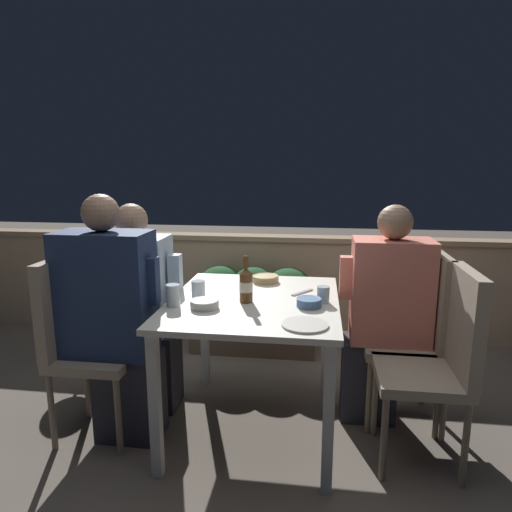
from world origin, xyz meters
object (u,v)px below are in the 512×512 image
beer_bottle (246,285)px  person_coral_top (383,315)px  chair_left_far (109,312)px  potted_plant (85,307)px  chair_left_near (78,331)px  person_blue_shirt (142,307)px  person_navy_jumper (114,320)px  chair_right_far (420,323)px  chair_right_near (444,351)px

beer_bottle → person_coral_top: bearing=19.4°
chair_left_far → potted_plant: (-0.46, 0.55, -0.17)m
chair_left_near → person_blue_shirt: bearing=54.5°
chair_left_near → chair_left_far: 0.32m
person_coral_top → potted_plant: size_ratio=1.81×
person_coral_top → beer_bottle: size_ratio=5.08×
person_navy_jumper → chair_right_far: (1.64, 0.37, -0.07)m
chair_right_near → person_coral_top: person_coral_top is taller
chair_right_far → person_coral_top: 0.21m
person_navy_jumper → person_blue_shirt: (0.02, 0.32, -0.03)m
chair_left_near → potted_plant: 0.99m
chair_left_far → person_coral_top: size_ratio=0.79×
person_navy_jumper → potted_plant: bearing=126.5°
person_navy_jumper → chair_left_far: person_navy_jumper is taller
chair_right_far → potted_plant: 2.34m
person_navy_jumper → chair_right_near: size_ratio=1.34×
person_blue_shirt → chair_right_near: size_ratio=1.26×
chair_left_far → beer_bottle: beer_bottle is taller
chair_left_far → beer_bottle: 0.93m
person_blue_shirt → person_coral_top: bearing=2.2°
chair_right_far → beer_bottle: 1.02m
person_blue_shirt → chair_right_far: person_blue_shirt is taller
chair_right_far → chair_left_far: bearing=-178.3°
person_navy_jumper → chair_left_far: bearing=119.5°
chair_right_near → person_coral_top: bearing=121.6°
person_blue_shirt → potted_plant: (-0.67, 0.55, -0.21)m
chair_left_far → potted_plant: 0.74m
chair_left_near → chair_right_near: size_ratio=1.00×
chair_left_far → chair_right_near: (1.85, -0.33, 0.00)m
person_blue_shirt → potted_plant: size_ratio=1.80×
person_coral_top → potted_plant: (-2.08, 0.50, -0.21)m
potted_plant → chair_left_near: bearing=-63.1°
beer_bottle → person_navy_jumper: bearing=-170.7°
chair_left_far → beer_bottle: bearing=-13.4°
chair_right_far → beer_bottle: size_ratio=4.01×
chair_left_near → person_navy_jumper: size_ratio=0.75×
chair_left_near → chair_right_far: size_ratio=1.00×
chair_right_far → beer_bottle: beer_bottle is taller
person_blue_shirt → person_navy_jumper: bearing=-94.4°
person_navy_jumper → potted_plant: size_ratio=1.91×
chair_left_near → person_coral_top: 1.68m
chair_right_near → potted_plant: chair_right_near is taller
chair_left_near → person_blue_shirt: 0.40m
chair_left_near → person_blue_shirt: person_blue_shirt is taller
person_blue_shirt → chair_right_near: 1.67m
chair_left_near → person_coral_top: size_ratio=0.79×
chair_right_near → beer_bottle: 1.02m
person_navy_jumper → beer_bottle: size_ratio=5.36×
person_navy_jumper → beer_bottle: (0.69, 0.11, 0.19)m
chair_left_far → beer_bottle: size_ratio=4.01×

